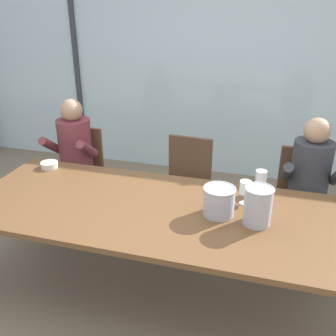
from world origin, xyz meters
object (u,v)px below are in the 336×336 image
Objects in this scene: person_charcoal_jacket at (310,181)px; ice_bucket_primary at (219,201)px; ice_bucket_secondary at (258,205)px; wine_glass_by_left_taster at (245,189)px; chair_center at (303,191)px; dining_table at (154,215)px; tasting_bowl at (49,165)px; chair_near_curtain at (80,165)px; person_maroon_top at (72,154)px; wine_glass_near_bucket at (261,178)px; chair_left_of_center at (186,178)px.

ice_bucket_primary is at bearing -129.54° from person_charcoal_jacket.
ice_bucket_secondary is 1.49× the size of wine_glass_by_left_taster.
chair_center is 0.23m from person_charcoal_jacket.
tasting_bowl is at bearing 159.68° from dining_table.
dining_table is 1.44m from chair_center.
chair_near_curtain is 0.74× the size of person_maroon_top.
person_maroon_top is 1.98m from ice_bucket_secondary.
chair_center is at bearing 55.39° from wine_glass_near_bucket.
wine_glass_by_left_taster is 1.00× the size of wine_glass_near_bucket.
person_maroon_top is at bearing -87.50° from chair_near_curtain.
chair_near_curtain and chair_left_of_center have the same top height.
person_maroon_top reaches higher than wine_glass_by_left_taster.
wine_glass_near_bucket is (-0.36, -0.52, 0.33)m from chair_center.
dining_table is 0.72m from ice_bucket_secondary.
chair_center is 6.13× the size of tasting_bowl.
chair_near_curtain is 1.00× the size of chair_center.
chair_center is at bearing 98.92° from person_charcoal_jacket.
wine_glass_near_bucket is at bearing -136.42° from person_charcoal_jacket.
chair_left_of_center is 1.22m from ice_bucket_secondary.
ice_bucket_primary is at bearing -28.93° from chair_near_curtain.
wine_glass_by_left_taster is at bearing -20.90° from person_maroon_top.
wine_glass_near_bucket is (-0.01, 0.45, -0.01)m from ice_bucket_secondary.
dining_table is 15.37× the size of wine_glass_near_bucket.
dining_table is 1.15m from tasting_bowl.
ice_bucket_primary reaches higher than tasting_bowl.
ice_bucket_secondary is 1.82m from tasting_bowl.
chair_center is at bearing 42.45° from dining_table.
person_maroon_top is 6.97× the size of wine_glass_by_left_taster.
person_maroon_top is 4.69× the size of ice_bucket_secondary.
person_charcoal_jacket is 0.56m from wine_glass_near_bucket.
chair_near_curtain is 2.18m from person_charcoal_jacket.
chair_near_curtain is 1.86m from wine_glass_by_left_taster.
chair_left_of_center and chair_center have the same top height.
ice_bucket_secondary is (0.25, -0.05, 0.03)m from ice_bucket_primary.
tasting_bowl is at bearing 166.98° from ice_bucket_secondary.
chair_center is 2.16m from person_maroon_top.
chair_left_of_center is 1.13m from person_maroon_top.
chair_left_of_center reaches higher than tasting_bowl.
person_maroon_top is (-1.10, -0.13, 0.17)m from chair_left_of_center.
person_maroon_top reaches higher than wine_glass_near_bucket.
wine_glass_by_left_taster reaches higher than chair_left_of_center.
person_charcoal_jacket reaches higher than wine_glass_near_bucket.
chair_center is at bearing 2.08° from person_maroon_top.
person_maroon_top reaches higher than chair_near_curtain.
chair_left_of_center is 1.04m from chair_center.
wine_glass_by_left_taster is at bearing -46.72° from chair_left_of_center.
wine_glass_by_left_taster is (0.59, -0.71, 0.33)m from chair_left_of_center.
dining_table is at bearing -144.28° from chair_center.
person_charcoal_jacket is (1.08, 0.81, 0.02)m from dining_table.
ice_bucket_secondary reaches higher than chair_near_curtain.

